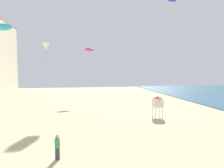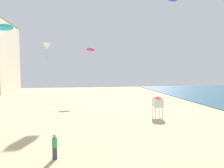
# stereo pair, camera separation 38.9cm
# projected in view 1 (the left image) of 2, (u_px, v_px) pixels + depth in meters

# --- Properties ---
(kite_flyer) EXTENTS (0.34, 0.34, 1.64)m
(kite_flyer) POSITION_uv_depth(u_px,v_px,m) (57.00, 146.00, 12.94)
(kite_flyer) COLOR #383D4C
(kite_flyer) RESTS_ON ground
(lifeguard_stand) EXTENTS (1.10, 1.10, 2.55)m
(lifeguard_stand) POSITION_uv_depth(u_px,v_px,m) (158.00, 102.00, 24.78)
(lifeguard_stand) COLOR white
(lifeguard_stand) RESTS_ON ground
(kite_magenta_parafoil) EXTENTS (1.79, 0.50, 0.70)m
(kite_magenta_parafoil) POSITION_uv_depth(u_px,v_px,m) (89.00, 50.00, 40.48)
(kite_magenta_parafoil) COLOR #DB3D9E
(kite_white_delta) EXTENTS (1.08, 1.08, 2.45)m
(kite_white_delta) POSITION_uv_depth(u_px,v_px,m) (46.00, 46.00, 27.21)
(kite_white_delta) COLOR white
(kite_blue_parafoil) EXTENTS (1.39, 0.39, 0.54)m
(kite_blue_parafoil) POSITION_uv_depth(u_px,v_px,m) (172.00, 0.00, 26.85)
(kite_blue_parafoil) COLOR blue
(kite_cyan_parafoil) EXTENTS (2.43, 0.67, 0.94)m
(kite_cyan_parafoil) POSITION_uv_depth(u_px,v_px,m) (3.00, 27.00, 27.47)
(kite_cyan_parafoil) COLOR #2DB7CC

